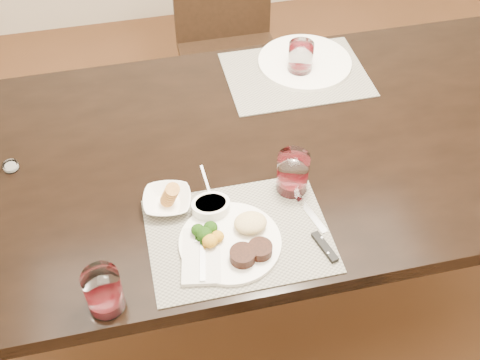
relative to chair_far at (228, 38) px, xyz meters
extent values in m
plane|color=#462A16|center=(0.00, -0.93, -0.50)|extent=(4.50, 4.50, 0.00)
cube|color=black|center=(0.00, -0.93, 0.22)|extent=(2.00, 1.00, 0.05)
cube|color=black|center=(-0.92, -0.51, -0.15)|extent=(0.08, 0.08, 0.70)
cube|color=black|center=(0.92, -0.51, -0.15)|extent=(0.08, 0.08, 0.70)
cube|color=black|center=(0.00, -0.08, -0.07)|extent=(0.42, 0.42, 0.04)
cube|color=black|center=(-0.18, -0.26, -0.30)|extent=(0.04, 0.04, 0.41)
cube|color=black|center=(0.18, -0.26, -0.30)|extent=(0.04, 0.04, 0.41)
cube|color=black|center=(-0.18, 0.10, -0.30)|extent=(0.04, 0.04, 0.41)
cube|color=black|center=(0.18, 0.10, -0.30)|extent=(0.04, 0.04, 0.41)
cube|color=gray|center=(-0.23, -1.24, 0.25)|extent=(0.46, 0.34, 0.00)
cube|color=gray|center=(0.10, -0.63, 0.25)|extent=(0.46, 0.34, 0.00)
cylinder|color=white|center=(-0.26, -1.27, 0.26)|extent=(0.26, 0.26, 0.01)
cylinder|color=black|center=(-0.24, -1.33, 0.28)|extent=(0.06, 0.06, 0.03)
cylinder|color=black|center=(-0.20, -1.32, 0.27)|extent=(0.06, 0.06, 0.03)
ellipsoid|color=#E3C588|center=(-0.20, -1.23, 0.28)|extent=(0.08, 0.07, 0.04)
ellipsoid|color=#1B3E0C|center=(-0.32, -1.24, 0.28)|extent=(0.04, 0.04, 0.03)
ellipsoid|color=gold|center=(-0.31, -1.27, 0.28)|extent=(0.04, 0.04, 0.03)
cube|color=silver|center=(-0.34, -1.29, 0.26)|extent=(0.12, 0.18, 0.01)
cube|color=silver|center=(-0.34, -1.31, 0.27)|extent=(0.04, 0.12, 0.00)
cube|color=silver|center=(-0.33, -1.23, 0.26)|extent=(0.03, 0.05, 0.00)
cube|color=silver|center=(-0.03, -1.22, 0.25)|extent=(0.05, 0.14, 0.00)
cube|color=black|center=(-0.03, -1.33, 0.26)|extent=(0.04, 0.10, 0.01)
imported|color=white|center=(-0.39, -1.10, 0.27)|extent=(0.14, 0.14, 0.03)
cylinder|color=#C78A3E|center=(-0.39, -1.10, 0.29)|extent=(0.04, 0.05, 0.04)
cylinder|color=white|center=(-0.29, -1.15, 0.27)|extent=(0.10, 0.10, 0.04)
cylinder|color=#0D350C|center=(-0.29, -1.15, 0.28)|extent=(0.08, 0.08, 0.01)
cube|color=silver|center=(-0.29, -1.09, 0.31)|extent=(0.01, 0.07, 0.05)
cylinder|color=silver|center=(-0.06, -1.12, 0.31)|extent=(0.08, 0.08, 0.12)
cylinder|color=#3D0509|center=(-0.06, -1.12, 0.27)|extent=(0.07, 0.07, 0.03)
cylinder|color=white|center=(0.15, -0.58, 0.26)|extent=(0.31, 0.31, 0.01)
cylinder|color=silver|center=(0.11, -0.62, 0.31)|extent=(0.08, 0.08, 0.11)
cylinder|color=#3D0509|center=(0.11, -0.62, 0.26)|extent=(0.07, 0.07, 0.03)
cylinder|color=silver|center=(-0.57, -1.37, 0.31)|extent=(0.08, 0.08, 0.12)
cylinder|color=#3D0509|center=(-0.57, -1.37, 0.26)|extent=(0.07, 0.07, 0.03)
cylinder|color=silver|center=(-0.81, -0.87, 0.26)|extent=(0.04, 0.04, 0.02)
cylinder|color=silver|center=(-0.81, -0.87, 0.25)|extent=(0.03, 0.03, 0.01)
camera|label=1|loc=(-0.44, -2.17, 1.46)|focal=45.00mm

